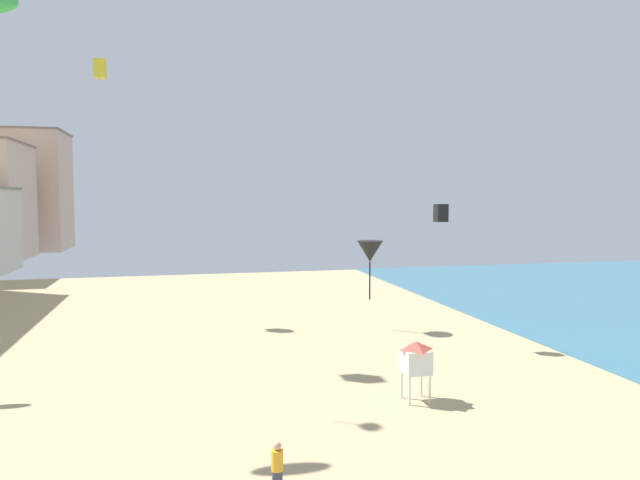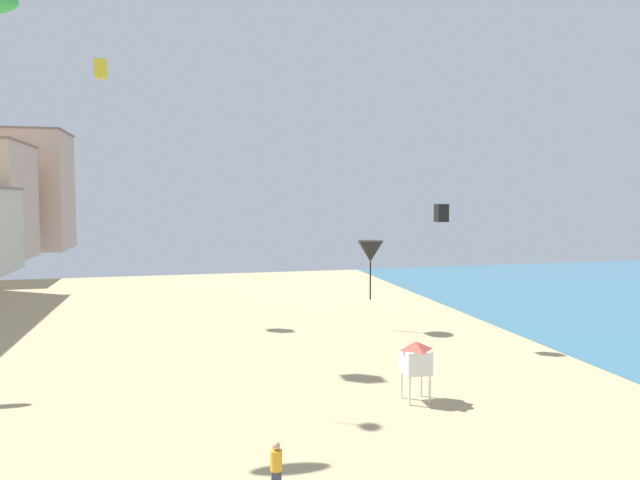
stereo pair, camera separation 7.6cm
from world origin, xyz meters
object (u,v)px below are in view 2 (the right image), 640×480
(lifeguard_stand, at_px, (416,358))
(kite_yellow_box, at_px, (101,69))
(kite_black_delta, at_px, (370,252))
(kite_black_box, at_px, (441,213))
(kite_flyer, at_px, (276,466))

(lifeguard_stand, relative_size, kite_yellow_box, 1.96)
(kite_black_delta, bearing_deg, kite_black_box, -61.56)
(kite_black_box, distance_m, kite_yellow_box, 26.13)
(lifeguard_stand, distance_m, kite_black_box, 11.57)
(kite_yellow_box, distance_m, kite_black_delta, 23.12)
(kite_black_box, bearing_deg, lifeguard_stand, -120.76)
(lifeguard_stand, xyz_separation_m, kite_yellow_box, (-14.90, 22.09, 15.89))
(lifeguard_stand, distance_m, kite_black_delta, 14.06)
(lifeguard_stand, relative_size, kite_black_delta, 0.66)
(lifeguard_stand, xyz_separation_m, kite_black_box, (5.09, 8.56, 5.88))
(kite_black_box, xyz_separation_m, kite_yellow_box, (-19.99, 13.53, 10.01))
(kite_black_box, height_order, kite_black_delta, kite_black_box)
(kite_black_box, bearing_deg, kite_black_delta, 118.44)
(kite_yellow_box, height_order, kite_black_delta, kite_yellow_box)
(kite_flyer, distance_m, kite_black_box, 20.55)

